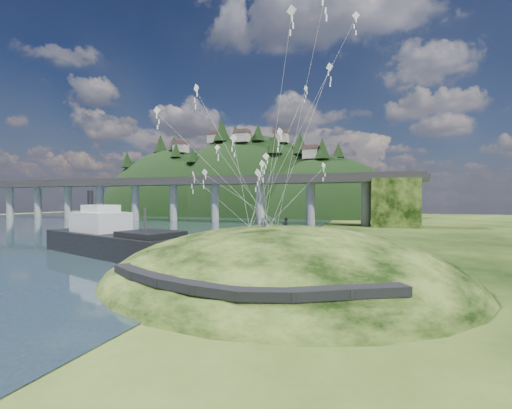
% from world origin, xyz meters
% --- Properties ---
extents(ground, '(320.00, 320.00, 0.00)m').
position_xyz_m(ground, '(0.00, 0.00, 0.00)').
color(ground, black).
rests_on(ground, ground).
extents(water, '(240.00, 240.00, 0.00)m').
position_xyz_m(water, '(-72.00, 30.00, 0.01)').
color(water, '#2D4653').
rests_on(water, ground).
extents(grass_hill, '(36.00, 32.00, 13.00)m').
position_xyz_m(grass_hill, '(8.00, 2.00, -1.50)').
color(grass_hill, black).
rests_on(grass_hill, ground).
extents(footpath, '(22.29, 5.84, 0.83)m').
position_xyz_m(footpath, '(7.46, -9.74, 2.08)').
color(footpath, black).
rests_on(footpath, ground).
extents(bridge, '(160.00, 11.00, 15.00)m').
position_xyz_m(bridge, '(-26.46, 70.07, 9.70)').
color(bridge, '#2D2B2B').
rests_on(bridge, ground).
extents(far_ridge, '(153.00, 70.00, 94.50)m').
position_xyz_m(far_ridge, '(-43.58, 122.17, -7.44)').
color(far_ridge, black).
rests_on(far_ridge, ground).
extents(work_barge, '(26.13, 14.25, 8.83)m').
position_xyz_m(work_barge, '(-17.34, 7.65, 2.21)').
color(work_barge, black).
rests_on(work_barge, ground).
extents(wooden_dock, '(12.51, 6.30, 0.90)m').
position_xyz_m(wooden_dock, '(-5.11, 7.65, 0.40)').
color(wooden_dock, '#371F16').
rests_on(wooden_dock, ground).
extents(kite_flyers, '(2.69, 2.63, 1.70)m').
position_xyz_m(kite_flyers, '(7.47, 2.56, 5.79)').
color(kite_flyers, '#272B35').
rests_on(kite_flyers, ground).
extents(kite_swarm, '(18.33, 15.68, 16.52)m').
position_xyz_m(kite_swarm, '(6.15, 1.30, 16.19)').
color(kite_swarm, white).
rests_on(kite_swarm, ground).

